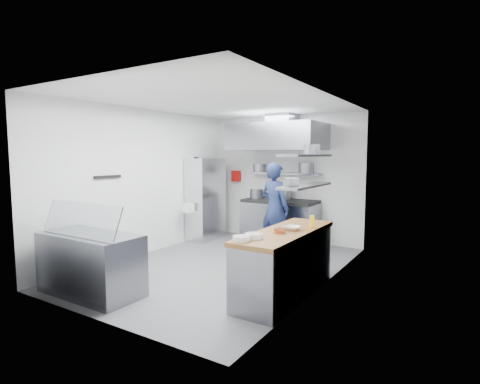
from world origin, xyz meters
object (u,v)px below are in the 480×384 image
Objects in this scene: gas_range at (280,223)px; display_case at (91,264)px; wire_rack at (206,199)px; chef at (275,208)px.

gas_range is 1.07× the size of display_case.
display_case is (-0.92, -4.10, -0.03)m from gas_range.
display_case is at bearing -102.65° from gas_range.
gas_range is 4.20m from display_case.
wire_rack is at bearing 101.21° from display_case.
wire_rack is at bearing -162.37° from gas_range.
wire_rack is (-1.87, 0.24, 0.03)m from chef.
wire_rack is 3.69m from display_case.
display_case is at bearing -78.79° from wire_rack.
wire_rack reaches higher than gas_range.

